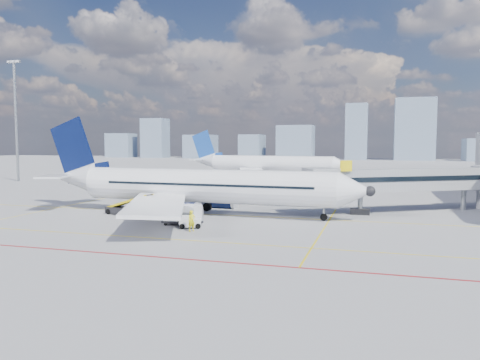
# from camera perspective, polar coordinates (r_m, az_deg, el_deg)

# --- Properties ---
(ground) EXTENTS (420.00, 420.00, 0.00)m
(ground) POSITION_cam_1_polar(r_m,az_deg,el_deg) (46.94, -7.52, -5.59)
(ground) COLOR gray
(ground) RESTS_ON ground
(apron_markings) EXTENTS (90.00, 35.12, 0.01)m
(apron_markings) POSITION_cam_1_polar(r_m,az_deg,el_deg) (43.71, -10.31, -6.38)
(apron_markings) COLOR #D6B90B
(apron_markings) RESTS_ON ground
(jet_bridge) EXTENTS (23.55, 15.78, 6.30)m
(jet_bridge) POSITION_cam_1_polar(r_m,az_deg,el_deg) (59.46, 20.91, -0.07)
(jet_bridge) COLOR gray
(jet_bridge) RESTS_ON ground
(floodlight_mast_nw) EXTENTS (3.20, 0.61, 25.45)m
(floodlight_mast_nw) POSITION_cam_1_polar(r_m,az_deg,el_deg) (110.61, -25.65, 6.91)
(floodlight_mast_nw) COLOR slate
(floodlight_mast_nw) RESTS_ON ground
(distant_skyline) EXTENTS (246.76, 15.68, 28.72)m
(distant_skyline) POSITION_cam_1_polar(r_m,az_deg,el_deg) (233.14, 11.35, 4.82)
(distant_skyline) COLOR slate
(distant_skyline) RESTS_ON ground
(main_aircraft) EXTENTS (40.15, 34.97, 11.70)m
(main_aircraft) POSITION_cam_1_polar(r_m,az_deg,el_deg) (54.35, -5.79, -0.76)
(main_aircraft) COLOR silver
(main_aircraft) RESTS_ON ground
(second_aircraft) EXTENTS (39.16, 34.03, 11.47)m
(second_aircraft) POSITION_cam_1_polar(r_m,az_deg,el_deg) (109.71, 3.02, 1.96)
(second_aircraft) COLOR silver
(second_aircraft) RESTS_ON ground
(baggage_tug) EXTENTS (2.38, 1.93, 1.45)m
(baggage_tug) POSITION_cam_1_polar(r_m,az_deg,el_deg) (45.62, -6.26, -4.99)
(baggage_tug) COLOR silver
(baggage_tug) RESTS_ON ground
(cargo_dolly) EXTENTS (4.01, 2.12, 2.11)m
(cargo_dolly) POSITION_cam_1_polar(r_m,az_deg,el_deg) (47.09, -7.05, -4.12)
(cargo_dolly) COLOR black
(cargo_dolly) RESTS_ON ground
(belt_loader) EXTENTS (6.48, 3.01, 2.60)m
(belt_loader) POSITION_cam_1_polar(r_m,az_deg,el_deg) (55.18, -13.88, -3.45)
(belt_loader) COLOR black
(belt_loader) RESTS_ON ground
(ramp_worker) EXTENTS (0.84, 0.85, 1.97)m
(ramp_worker) POSITION_cam_1_polar(r_m,az_deg,el_deg) (43.92, -5.91, -4.97)
(ramp_worker) COLOR yellow
(ramp_worker) RESTS_ON ground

